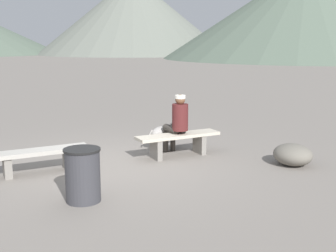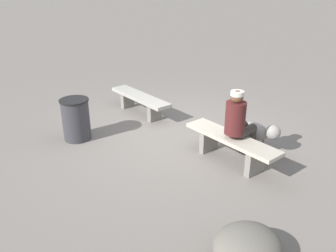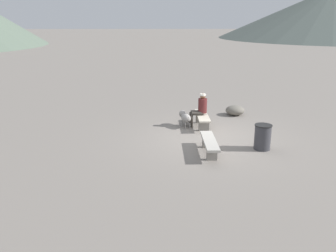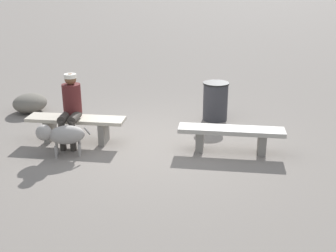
% 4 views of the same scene
% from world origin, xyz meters
% --- Properties ---
extents(ground, '(210.00, 210.00, 0.06)m').
position_xyz_m(ground, '(0.00, 0.00, -0.03)').
color(ground, gray).
extents(bench_left, '(1.80, 0.40, 0.43)m').
position_xyz_m(bench_left, '(-1.35, 0.20, 0.32)').
color(bench_left, gray).
rests_on(bench_left, ground).
extents(bench_right, '(1.78, 0.43, 0.46)m').
position_xyz_m(bench_right, '(1.43, 0.13, 0.34)').
color(bench_right, gray).
rests_on(bench_right, ground).
extents(seated_person, '(0.36, 0.65, 1.27)m').
position_xyz_m(seated_person, '(1.46, 0.22, 0.73)').
color(seated_person, '#511E1E').
rests_on(seated_person, ground).
extents(dog, '(0.86, 0.49, 0.56)m').
position_xyz_m(dog, '(1.45, 0.78, 0.38)').
color(dog, gray).
rests_on(dog, ground).
extents(trash_bin, '(0.54, 0.54, 0.80)m').
position_xyz_m(trash_bin, '(-1.01, -1.50, 0.40)').
color(trash_bin, '#38383D').
rests_on(trash_bin, ground).
extents(boulder, '(0.82, 0.88, 0.41)m').
position_xyz_m(boulder, '(3.07, -1.43, 0.20)').
color(boulder, '#6B665B').
rests_on(boulder, ground).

